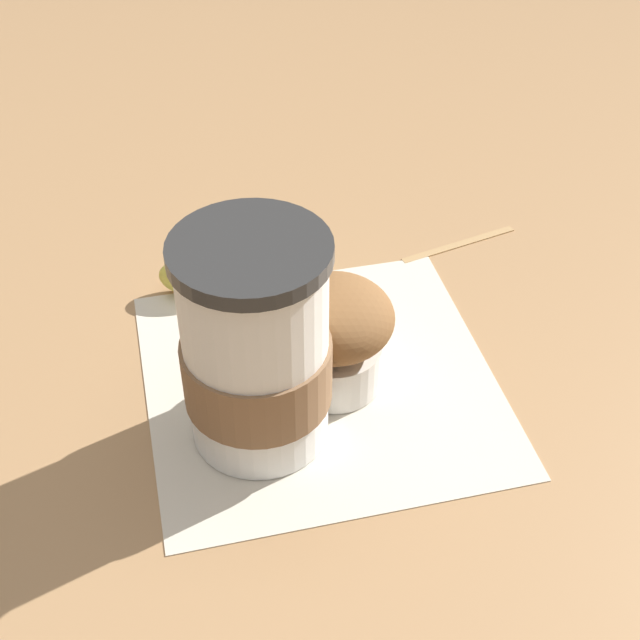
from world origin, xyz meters
TOP-DOWN VIEW (x-y plane):
  - ground_plane at (0.00, 0.00)m, footprint 3.00×3.00m
  - paper_napkin at (0.00, 0.00)m, footprint 0.30×0.30m
  - coffee_cup at (-0.05, 0.04)m, footprint 0.10×0.10m
  - muffin at (0.00, -0.01)m, footprint 0.08×0.08m
  - banana at (0.08, 0.06)m, footprint 0.09×0.15m
  - wooden_stirrer at (0.17, -0.11)m, footprint 0.06×0.10m

SIDE VIEW (x-z plane):
  - ground_plane at x=0.00m, z-range 0.00..0.00m
  - paper_napkin at x=0.00m, z-range 0.00..0.00m
  - wooden_stirrer at x=0.17m, z-range 0.00..0.00m
  - banana at x=0.08m, z-range 0.00..0.03m
  - muffin at x=0.00m, z-range 0.01..0.09m
  - coffee_cup at x=-0.05m, z-range 0.00..0.15m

